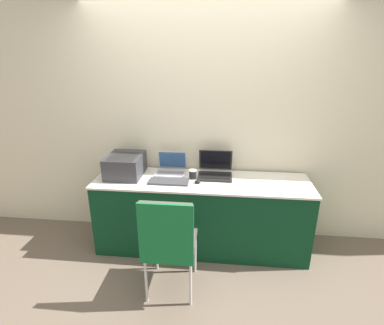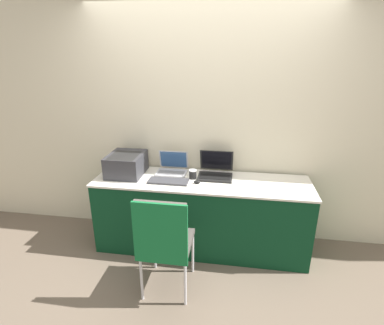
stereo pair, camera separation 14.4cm
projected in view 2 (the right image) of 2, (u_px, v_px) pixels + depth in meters
The scene contains 10 objects.
ground_plane at pixel (197, 262), 3.07m from camera, with size 14.00×14.00×0.00m, color #6B5B4C.
wall_back at pixel (206, 124), 3.22m from camera, with size 8.00×0.05×2.60m.
table at pixel (201, 214), 3.21m from camera, with size 2.22×0.61×0.79m.
printer at pixel (126, 164), 3.19m from camera, with size 0.36×0.42×0.22m.
laptop_left at pixel (172, 168), 3.26m from camera, with size 0.32×0.27×0.22m.
laptop_right at pixel (216, 171), 3.17m from camera, with size 0.36×0.34×0.25m.
external_keyboard at pixel (168, 181), 3.03m from camera, with size 0.40×0.16×0.02m.
coffee_cup at pixel (193, 174), 3.10m from camera, with size 0.08×0.08×0.09m.
mouse at pixel (197, 182), 2.99m from camera, with size 0.06×0.04×0.04m.
chair at pixel (164, 238), 2.45m from camera, with size 0.43×0.47×0.97m.
Camera 2 is at (0.34, -2.50, 2.03)m, focal length 28.00 mm.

